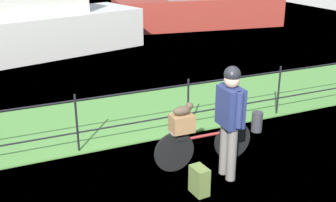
% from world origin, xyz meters
% --- Properties ---
extents(ground_plane, '(60.00, 60.00, 0.00)m').
position_xyz_m(ground_plane, '(0.00, 0.00, 0.00)').
color(ground_plane, '#B2ADA3').
extents(grass_strip, '(27.00, 2.40, 0.03)m').
position_xyz_m(grass_strip, '(0.00, 3.11, 0.01)').
color(grass_strip, '#569342').
rests_on(grass_strip, ground).
extents(harbor_water, '(30.00, 30.00, 0.00)m').
position_xyz_m(harbor_water, '(0.00, 11.20, 0.00)').
color(harbor_water, '#426684').
rests_on(harbor_water, ground).
extents(iron_fence, '(18.04, 0.04, 1.01)m').
position_xyz_m(iron_fence, '(0.00, 2.01, 0.59)').
color(iron_fence, black).
rests_on(iron_fence, ground).
extents(bicycle_main, '(1.63, 0.17, 0.63)m').
position_xyz_m(bicycle_main, '(0.66, 0.81, 0.33)').
color(bicycle_main, black).
rests_on(bicycle_main, ground).
extents(wooden_crate, '(0.34, 0.26, 0.26)m').
position_xyz_m(wooden_crate, '(0.30, 0.82, 0.76)').
color(wooden_crate, olive).
rests_on(wooden_crate, bicycle_main).
extents(terrier_dog, '(0.32, 0.15, 0.18)m').
position_xyz_m(terrier_dog, '(0.32, 0.82, 0.97)').
color(terrier_dog, '#4C3D2D').
rests_on(terrier_dog, wooden_crate).
extents(cyclist_person, '(0.27, 0.54, 1.68)m').
position_xyz_m(cyclist_person, '(0.82, 0.36, 1.00)').
color(cyclist_person, slate).
rests_on(cyclist_person, ground).
extents(backpack_on_paving, '(0.20, 0.29, 0.40)m').
position_xyz_m(backpack_on_paving, '(0.23, 0.12, 0.20)').
color(backpack_on_paving, olive).
rests_on(backpack_on_paving, ground).
extents(mooring_bollard, '(0.20, 0.20, 0.37)m').
position_xyz_m(mooring_bollard, '(2.16, 1.51, 0.19)').
color(mooring_bollard, '#38383D').
rests_on(mooring_bollard, ground).
extents(moored_boat_near, '(6.81, 3.86, 3.98)m').
position_xyz_m(moored_boat_near, '(-0.60, 9.17, 0.89)').
color(moored_boat_near, silver).
rests_on(moored_boat_near, ground).
extents(moored_boat_mid, '(7.13, 2.91, 4.12)m').
position_xyz_m(moored_boat_mid, '(6.16, 11.33, 0.92)').
color(moored_boat_mid, '#9E3328').
rests_on(moored_boat_mid, ground).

